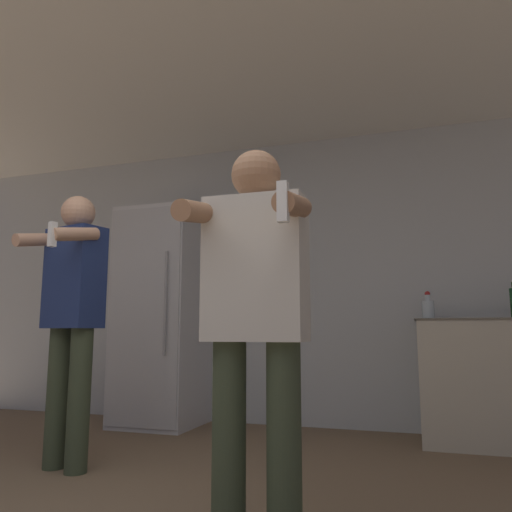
% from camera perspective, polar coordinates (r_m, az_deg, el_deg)
% --- Properties ---
extents(wall_back, '(7.00, 0.06, 2.55)m').
position_cam_1_polar(wall_back, '(4.53, 3.91, -2.68)').
color(wall_back, '#B2B7BC').
rests_on(wall_back, ground_plane).
extents(ceiling_slab, '(7.00, 3.77, 0.05)m').
position_cam_1_polar(ceiling_slab, '(3.43, -3.71, 22.47)').
color(ceiling_slab, silver).
rests_on(ceiling_slab, wall_back).
extents(refrigerator, '(0.69, 0.70, 1.89)m').
position_cam_1_polar(refrigerator, '(4.57, -10.66, -6.72)').
color(refrigerator, silver).
rests_on(refrigerator, ground_plane).
extents(bottle_green_wine, '(0.09, 0.09, 0.22)m').
position_cam_1_polar(bottle_green_wine, '(4.10, 19.08, -5.69)').
color(bottle_green_wine, silver).
rests_on(bottle_green_wine, counter).
extents(person_woman_foreground, '(0.47, 0.42, 1.55)m').
position_cam_1_polar(person_woman_foreground, '(1.98, -0.06, -6.09)').
color(person_woman_foreground, '#38422D').
rests_on(person_woman_foreground, ground_plane).
extents(person_man_side, '(0.48, 0.49, 1.66)m').
position_cam_1_polar(person_man_side, '(3.27, -20.27, -5.48)').
color(person_man_side, '#38422D').
rests_on(person_man_side, ground_plane).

